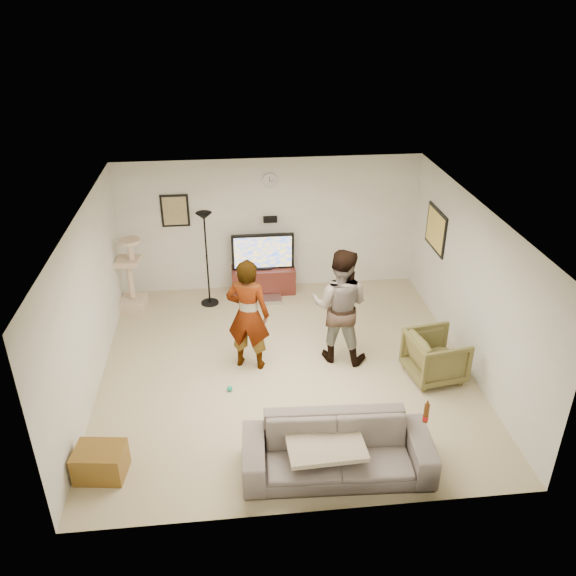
{
  "coord_description": "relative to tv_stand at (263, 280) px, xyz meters",
  "views": [
    {
      "loc": [
        -0.75,
        -7.26,
        5.2
      ],
      "look_at": [
        0.06,
        0.2,
        1.26
      ],
      "focal_mm": 36.29,
      "sensor_mm": 36.0,
      "label": 1
    }
  ],
  "objects": [
    {
      "name": "picture_back",
      "position": [
        -1.54,
        0.23,
        1.35
      ],
      "size": [
        0.42,
        0.03,
        0.52
      ],
      "primitive_type": "cube",
      "color": "#8A7D55",
      "rests_on": "wall_back"
    },
    {
      "name": "tv_screen",
      "position": [
        0.0,
        -0.04,
        0.58
      ],
      "size": [
        1.05,
        0.01,
        0.6
      ],
      "primitive_type": "cube",
      "color": "gold",
      "rests_on": "tv"
    },
    {
      "name": "beer_bottle",
      "position": [
        1.58,
        -4.67,
        0.53
      ],
      "size": [
        0.06,
        0.06,
        0.25
      ],
      "primitive_type": "cylinder",
      "color": "#5F3311",
      "rests_on": "sofa"
    },
    {
      "name": "tv_stand",
      "position": [
        0.0,
        0.0,
        0.0
      ],
      "size": [
        1.18,
        0.45,
        0.49
      ],
      "primitive_type": "cube",
      "color": "#471A15",
      "rests_on": "floor"
    },
    {
      "name": "throw_blanket",
      "position": [
        0.4,
        -4.67,
        0.2
      ],
      "size": [
        0.93,
        0.74,
        0.06
      ],
      "primitive_type": "cube",
      "rotation": [
        0.0,
        0.0,
        0.04
      ],
      "color": "#BDAC8C",
      "rests_on": "sofa"
    },
    {
      "name": "cat_tree",
      "position": [
        -2.37,
        -0.38,
        0.44
      ],
      "size": [
        0.48,
        0.48,
        1.37
      ],
      "primitive_type": "cube",
      "rotation": [
        0.0,
        0.0,
        -0.11
      ],
      "color": "#CDB194",
      "rests_on": "floor"
    },
    {
      "name": "floor_lamp",
      "position": [
        -1.01,
        -0.35,
        0.63
      ],
      "size": [
        0.32,
        0.32,
        1.75
      ],
      "primitive_type": "cylinder",
      "color": "black",
      "rests_on": "floor"
    },
    {
      "name": "wall_left",
      "position": [
        -2.59,
        -2.5,
        1.0
      ],
      "size": [
        0.04,
        5.5,
        2.5
      ],
      "primitive_type": "cube",
      "color": "beige",
      "rests_on": "floor"
    },
    {
      "name": "person_right",
      "position": [
        1.0,
        -2.3,
        0.67
      ],
      "size": [
        1.08,
        0.97,
        1.83
      ],
      "primitive_type": "imported",
      "rotation": [
        0.0,
        0.0,
        2.76
      ],
      "color": "navy",
      "rests_on": "floor"
    },
    {
      "name": "floor",
      "position": [
        0.16,
        -2.5,
        -0.26
      ],
      "size": [
        5.5,
        5.5,
        0.02
      ],
      "primitive_type": "cube",
      "color": "tan",
      "rests_on": "ground"
    },
    {
      "name": "wall_back",
      "position": [
        0.16,
        0.25,
        1.0
      ],
      "size": [
        5.5,
        0.04,
        2.5
      ],
      "primitive_type": "cube",
      "color": "beige",
      "rests_on": "floor"
    },
    {
      "name": "wall_speaker",
      "position": [
        0.16,
        0.19,
        1.13
      ],
      "size": [
        0.25,
        0.1,
        0.1
      ],
      "primitive_type": "cube",
      "color": "black",
      "rests_on": "wall_back"
    },
    {
      "name": "wall_clock",
      "position": [
        0.16,
        0.22,
        1.85
      ],
      "size": [
        0.26,
        0.04,
        0.26
      ],
      "primitive_type": "cylinder",
      "rotation": [
        1.57,
        0.0,
        0.0
      ],
      "color": "silver",
      "rests_on": "wall_back"
    },
    {
      "name": "side_table",
      "position": [
        -2.24,
        -4.44,
        -0.05
      ],
      "size": [
        0.63,
        0.5,
        0.38
      ],
      "primitive_type": "cube",
      "rotation": [
        0.0,
        0.0,
        -0.13
      ],
      "color": "brown",
      "rests_on": "floor"
    },
    {
      "name": "sofa",
      "position": [
        0.55,
        -4.67,
        0.08
      ],
      "size": [
        2.28,
        0.98,
        0.65
      ],
      "primitive_type": "imported",
      "rotation": [
        0.0,
        0.0,
        -0.05
      ],
      "color": "#69605B",
      "rests_on": "floor"
    },
    {
      "name": "toy_ball",
      "position": [
        -0.7,
        -2.99,
        -0.21
      ],
      "size": [
        0.08,
        0.08,
        0.08
      ],
      "primitive_type": "sphere",
      "color": "#0F9F7A",
      "rests_on": "floor"
    },
    {
      "name": "armchair",
      "position": [
        2.32,
        -2.96,
        0.11
      ],
      "size": [
        0.89,
        0.87,
        0.71
      ],
      "primitive_type": "imported",
      "rotation": [
        0.0,
        0.0,
        1.73
      ],
      "color": "brown",
      "rests_on": "floor"
    },
    {
      "name": "tv",
      "position": [
        0.0,
        0.0,
        0.58
      ],
      "size": [
        1.14,
        0.08,
        0.68
      ],
      "primitive_type": "cube",
      "color": "black",
      "rests_on": "tv_stand"
    },
    {
      "name": "picture_right",
      "position": [
        2.89,
        -0.9,
        1.25
      ],
      "size": [
        0.03,
        0.78,
        0.62
      ],
      "primitive_type": "cube",
      "color": "#DABC53",
      "rests_on": "wall_right"
    },
    {
      "name": "wall_right",
      "position": [
        2.91,
        -2.5,
        1.0
      ],
      "size": [
        0.04,
        5.5,
        2.5
      ],
      "primitive_type": "cube",
      "color": "beige",
      "rests_on": "floor"
    },
    {
      "name": "wall_front",
      "position": [
        0.16,
        -5.25,
        1.0
      ],
      "size": [
        5.5,
        0.04,
        2.5
      ],
      "primitive_type": "cube",
      "color": "beige",
      "rests_on": "floor"
    },
    {
      "name": "person_left",
      "position": [
        -0.38,
        -2.37,
        0.64
      ],
      "size": [
        0.74,
        0.6,
        1.77
      ],
      "primitive_type": "imported",
      "rotation": [
        0.0,
        0.0,
        2.83
      ],
      "color": "#96959C",
      "rests_on": "floor"
    },
    {
      "name": "ceiling",
      "position": [
        0.16,
        -2.5,
        2.26
      ],
      "size": [
        5.5,
        5.5,
        0.02
      ],
      "primitive_type": "cube",
      "color": "silver",
      "rests_on": "wall_back"
    },
    {
      "name": "console_box",
      "position": [
        0.1,
        -0.4,
        -0.21
      ],
      "size": [
        0.4,
        0.3,
        0.07
      ],
      "primitive_type": "cube",
      "color": "#B3B4BA",
      "rests_on": "floor"
    }
  ]
}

